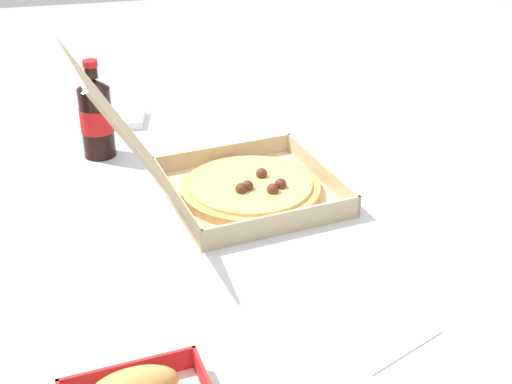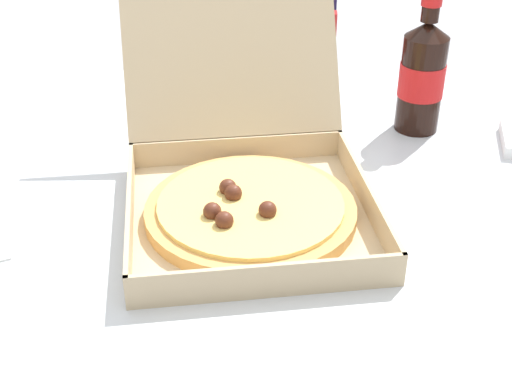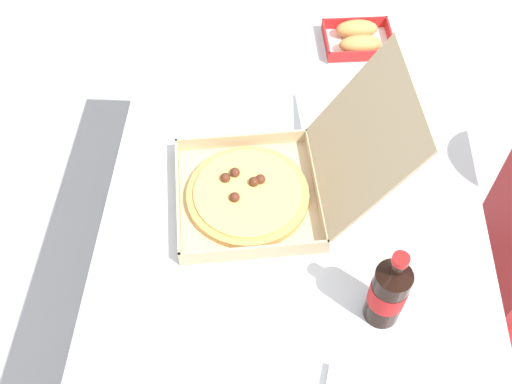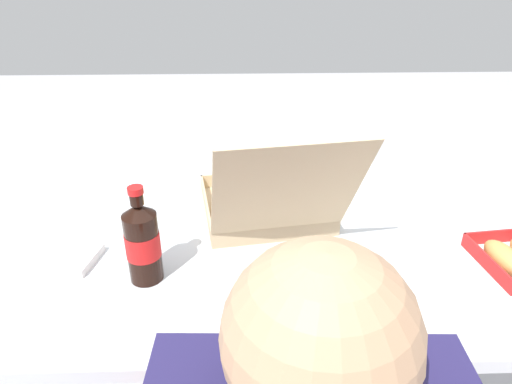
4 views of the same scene
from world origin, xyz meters
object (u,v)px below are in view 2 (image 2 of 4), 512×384
object	(u,v)px
diner_person	(256,48)
pizza_box_open	(246,175)
cola_bottle	(422,76)
chair	(255,135)

from	to	relation	value
diner_person	pizza_box_open	size ratio (longest dim) A/B	2.14
pizza_box_open	cola_bottle	xyz separation A→B (m)	(0.28, 0.25, 0.05)
pizza_box_open	cola_bottle	distance (m)	0.37
pizza_box_open	diner_person	bearing A→B (deg)	90.25
diner_person	pizza_box_open	world-z (taller)	diner_person
pizza_box_open	cola_bottle	bearing A→B (deg)	41.33
chair	cola_bottle	bearing A→B (deg)	-59.86
chair	pizza_box_open	size ratio (longest dim) A/B	1.55
chair	diner_person	bearing A→B (deg)	87.89
diner_person	chair	bearing A→B (deg)	-92.11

